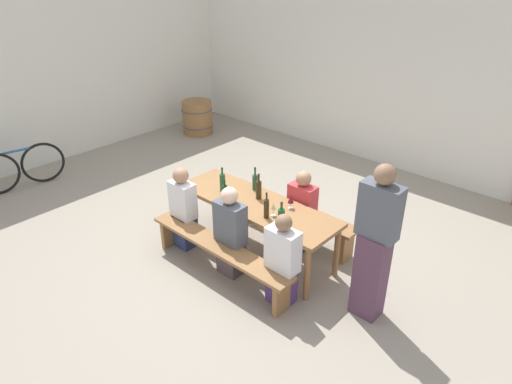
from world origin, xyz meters
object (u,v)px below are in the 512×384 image
(wine_bottle_2, at_px, (281,217))
(standing_host, at_px, (375,246))
(seated_guest_near_1, at_px, (231,234))
(wine_bottle_5, at_px, (225,192))
(wine_glass_0, at_px, (291,200))
(wine_glass_1, at_px, (273,207))
(bench_near, at_px, (219,251))
(seated_guest_near_0, at_px, (184,210))
(wine_bottle_1, at_px, (255,182))
(seated_guest_near_2, at_px, (282,262))
(parked_bicycle_0, at_px, (7,170))
(wine_barrel, at_px, (197,117))
(wine_bottle_3, at_px, (259,189))
(wine_bottle_0, at_px, (223,182))
(bench_far, at_px, (288,210))
(tasting_table, at_px, (256,208))
(seated_guest_far_0, at_px, (302,212))
(wine_bottle_4, at_px, (266,208))

(wine_bottle_2, distance_m, standing_host, 1.08)
(seated_guest_near_1, bearing_deg, wine_bottle_5, 52.43)
(wine_glass_0, distance_m, seated_guest_near_1, 0.83)
(wine_glass_1, bearing_deg, wine_bottle_2, -29.04)
(bench_near, relative_size, seated_guest_near_0, 1.87)
(wine_bottle_1, xyz_separation_m, seated_guest_near_2, (1.09, -0.76, -0.33))
(seated_guest_near_2, relative_size, parked_bicycle_0, 0.64)
(parked_bicycle_0, bearing_deg, wine_barrel, 8.63)
(wine_bottle_5, xyz_separation_m, seated_guest_near_2, (1.18, -0.29, -0.33))
(bench_near, xyz_separation_m, wine_bottle_5, (-0.33, 0.44, 0.50))
(parked_bicycle_0, bearing_deg, standing_host, -64.41)
(wine_bottle_1, height_order, standing_host, standing_host)
(wine_bottle_2, height_order, wine_bottle_3, wine_bottle_3)
(wine_bottle_0, relative_size, seated_guest_near_2, 0.30)
(wine_bottle_2, distance_m, seated_guest_near_0, 1.46)
(bench_far, height_order, wine_bottle_2, wine_bottle_2)
(standing_host, bearing_deg, tasting_table, -0.77)
(wine_bottle_0, bearing_deg, seated_guest_near_2, -17.86)
(wine_bottle_1, bearing_deg, wine_barrel, 149.14)
(parked_bicycle_0, bearing_deg, wine_bottle_0, -57.57)
(seated_guest_near_0, distance_m, seated_guest_near_1, 0.86)
(seated_guest_near_0, xyz_separation_m, standing_host, (2.46, 0.48, 0.32))
(wine_bottle_2, distance_m, seated_guest_far_0, 0.83)
(standing_host, bearing_deg, wine_glass_1, 3.17)
(wine_glass_0, bearing_deg, wine_bottle_3, -170.69)
(wine_glass_0, xyz_separation_m, seated_guest_near_1, (-0.35, -0.68, -0.31))
(wine_glass_1, bearing_deg, wine_bottle_0, 177.90)
(wine_bottle_2, height_order, wine_bottle_5, wine_bottle_2)
(bench_near, relative_size, seated_guest_near_2, 1.88)
(bench_near, height_order, parked_bicycle_0, parked_bicycle_0)
(wine_bottle_3, bearing_deg, wine_glass_0, 9.31)
(bench_far, bearing_deg, wine_bottle_3, -95.32)
(wine_bottle_1, bearing_deg, wine_bottle_2, -29.59)
(bench_near, bearing_deg, wine_bottle_1, 105.21)
(wine_bottle_3, xyz_separation_m, wine_bottle_5, (-0.28, -0.32, -0.02))
(tasting_table, xyz_separation_m, wine_bottle_4, (0.33, -0.18, 0.21))
(wine_bottle_3, distance_m, parked_bicycle_0, 4.45)
(wine_bottle_2, bearing_deg, bench_near, -143.11)
(seated_guest_near_2, bearing_deg, wine_bottle_3, 55.73)
(seated_guest_near_2, xyz_separation_m, wine_barrel, (-4.80, 2.98, -0.18))
(wine_glass_1, bearing_deg, seated_guest_far_0, 91.57)
(wine_glass_1, distance_m, seated_guest_near_1, 0.60)
(wine_bottle_1, relative_size, seated_guest_near_1, 0.27)
(tasting_table, bearing_deg, wine_bottle_4, -28.82)
(seated_guest_near_0, distance_m, parked_bicycle_0, 3.51)
(bench_far, xyz_separation_m, wine_bottle_1, (-0.25, -0.40, 0.51))
(wine_glass_1, xyz_separation_m, standing_host, (1.29, 0.07, -0.00))
(seated_guest_near_1, relative_size, standing_host, 0.66)
(seated_guest_near_0, height_order, seated_guest_far_0, seated_guest_near_0)
(bench_near, bearing_deg, wine_barrel, 141.71)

